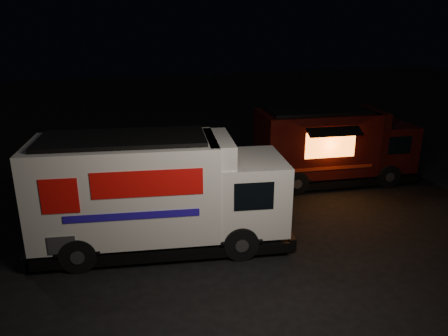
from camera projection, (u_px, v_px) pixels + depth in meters
ground at (233, 244)px, 12.44m from camera, size 80.00×80.00×0.00m
white_truck at (162, 192)px, 11.90m from camera, size 7.36×3.45×3.21m
red_truck at (335, 145)px, 16.84m from camera, size 6.48×2.90×2.93m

